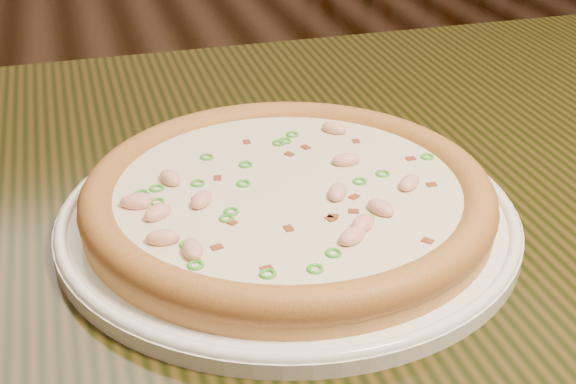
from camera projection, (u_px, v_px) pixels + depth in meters
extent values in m
cube|color=black|center=(400.00, 197.00, 0.73)|extent=(1.20, 0.80, 0.04)
cylinder|color=white|center=(288.00, 218.00, 0.65)|extent=(0.37, 0.37, 0.01)
torus|color=white|center=(288.00, 212.00, 0.64)|extent=(0.37, 0.37, 0.01)
cylinder|color=#C48E40|center=(288.00, 202.00, 0.64)|extent=(0.32, 0.32, 0.02)
torus|color=#C18133|center=(288.00, 192.00, 0.63)|extent=(0.33, 0.33, 0.03)
cylinder|color=#F4E1C5|center=(288.00, 189.00, 0.63)|extent=(0.28, 0.28, 0.00)
ellipsoid|color=#F2B29E|center=(381.00, 208.00, 0.59)|extent=(0.02, 0.03, 0.01)
ellipsoid|color=#F2B29E|center=(163.00, 238.00, 0.56)|extent=(0.03, 0.02, 0.01)
ellipsoid|color=#F2B29E|center=(346.00, 160.00, 0.66)|extent=(0.02, 0.02, 0.01)
ellipsoid|color=#F2B29E|center=(363.00, 223.00, 0.58)|extent=(0.03, 0.03, 0.01)
ellipsoid|color=#F2B29E|center=(409.00, 183.00, 0.63)|extent=(0.03, 0.03, 0.01)
ellipsoid|color=#F2B29E|center=(138.00, 201.00, 0.60)|extent=(0.02, 0.01, 0.01)
ellipsoid|color=#F2B29E|center=(170.00, 178.00, 0.64)|extent=(0.02, 0.03, 0.01)
ellipsoid|color=#F2B29E|center=(135.00, 202.00, 0.60)|extent=(0.03, 0.02, 0.01)
ellipsoid|color=#F2B29E|center=(193.00, 249.00, 0.55)|extent=(0.01, 0.02, 0.01)
ellipsoid|color=#F2B29E|center=(202.00, 200.00, 0.61)|extent=(0.03, 0.03, 0.01)
ellipsoid|color=#F2B29E|center=(334.00, 128.00, 0.72)|extent=(0.03, 0.03, 0.01)
ellipsoid|color=#F2B29E|center=(337.00, 192.00, 0.62)|extent=(0.02, 0.03, 0.01)
ellipsoid|color=#F2B29E|center=(352.00, 236.00, 0.56)|extent=(0.03, 0.02, 0.01)
ellipsoid|color=#F2B29E|center=(158.00, 212.00, 0.59)|extent=(0.03, 0.03, 0.01)
cube|color=maroon|center=(354.00, 198.00, 0.62)|extent=(0.01, 0.01, 0.00)
cube|color=maroon|center=(306.00, 148.00, 0.69)|extent=(0.01, 0.01, 0.00)
cube|color=maroon|center=(356.00, 142.00, 0.70)|extent=(0.01, 0.01, 0.00)
cube|color=maroon|center=(354.00, 212.00, 0.60)|extent=(0.01, 0.01, 0.00)
cube|color=maroon|center=(218.00, 179.00, 0.64)|extent=(0.01, 0.01, 0.00)
cube|color=maroon|center=(333.00, 217.00, 0.59)|extent=(0.01, 0.01, 0.00)
cube|color=maroon|center=(427.00, 242.00, 0.56)|extent=(0.01, 0.01, 0.00)
cube|color=maroon|center=(411.00, 159.00, 0.67)|extent=(0.01, 0.01, 0.00)
cube|color=maroon|center=(289.00, 229.00, 0.58)|extent=(0.01, 0.01, 0.00)
cube|color=maroon|center=(431.00, 186.00, 0.63)|extent=(0.01, 0.01, 0.00)
cube|color=maroon|center=(197.00, 200.00, 0.61)|extent=(0.01, 0.01, 0.00)
cube|color=maroon|center=(330.00, 220.00, 0.59)|extent=(0.01, 0.01, 0.00)
cube|color=maroon|center=(247.00, 143.00, 0.70)|extent=(0.01, 0.01, 0.00)
cube|color=maroon|center=(289.00, 155.00, 0.68)|extent=(0.01, 0.01, 0.00)
cube|color=maroon|center=(231.00, 223.00, 0.58)|extent=(0.01, 0.01, 0.00)
cube|color=maroon|center=(217.00, 248.00, 0.55)|extent=(0.01, 0.01, 0.00)
cube|color=maroon|center=(267.00, 270.00, 0.53)|extent=(0.01, 0.01, 0.00)
torus|color=green|center=(243.00, 184.00, 0.63)|extent=(0.02, 0.02, 0.00)
torus|color=green|center=(333.00, 253.00, 0.55)|extent=(0.02, 0.02, 0.00)
torus|color=green|center=(227.00, 219.00, 0.59)|extent=(0.01, 0.01, 0.00)
torus|color=green|center=(157.00, 188.00, 0.63)|extent=(0.01, 0.01, 0.00)
torus|color=green|center=(196.00, 265.00, 0.53)|extent=(0.02, 0.02, 0.00)
torus|color=green|center=(360.00, 182.00, 0.64)|extent=(0.02, 0.02, 0.00)
torus|color=green|center=(268.00, 274.00, 0.52)|extent=(0.01, 0.01, 0.00)
torus|color=green|center=(198.00, 183.00, 0.63)|extent=(0.01, 0.01, 0.00)
torus|color=green|center=(245.00, 165.00, 0.66)|extent=(0.02, 0.02, 0.00)
torus|color=green|center=(279.00, 143.00, 0.70)|extent=(0.02, 0.02, 0.00)
torus|color=green|center=(315.00, 269.00, 0.53)|extent=(0.01, 0.01, 0.00)
torus|color=green|center=(141.00, 194.00, 0.62)|extent=(0.02, 0.02, 0.00)
torus|color=green|center=(427.00, 157.00, 0.68)|extent=(0.01, 0.01, 0.00)
torus|color=green|center=(367.00, 218.00, 0.59)|extent=(0.02, 0.02, 0.00)
torus|color=green|center=(157.00, 202.00, 0.61)|extent=(0.02, 0.02, 0.00)
torus|color=green|center=(383.00, 174.00, 0.65)|extent=(0.02, 0.02, 0.00)
torus|color=green|center=(188.00, 245.00, 0.56)|extent=(0.01, 0.01, 0.00)
torus|color=green|center=(231.00, 212.00, 0.60)|extent=(0.02, 0.02, 0.00)
torus|color=green|center=(207.00, 157.00, 0.68)|extent=(0.02, 0.02, 0.00)
torus|color=green|center=(292.00, 135.00, 0.72)|extent=(0.02, 0.02, 0.00)
torus|color=green|center=(339.00, 162.00, 0.67)|extent=(0.02, 0.02, 0.00)
torus|color=green|center=(285.00, 141.00, 0.70)|extent=(0.01, 0.01, 0.00)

